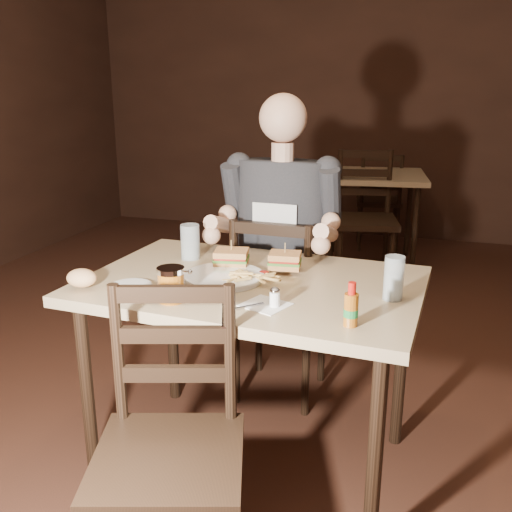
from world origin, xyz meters
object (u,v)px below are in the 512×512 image
(chair_near, at_px, (168,459))
(main_table, at_px, (252,301))
(diner, at_px, (279,206))
(glass_left, at_px, (190,242))
(hot_sauce, at_px, (351,304))
(chair_far, at_px, (281,306))
(bg_chair_near, at_px, (365,221))
(bg_table, at_px, (374,184))
(bg_chair_far, at_px, (379,201))
(dinner_plate, at_px, (224,278))
(side_plate, at_px, (131,288))
(glass_right, at_px, (394,278))
(syrup_dispenser, at_px, (171,284))

(chair_near, bearing_deg, main_table, 69.28)
(chair_near, relative_size, diner, 0.94)
(glass_left, height_order, hot_sauce, glass_left)
(chair_far, relative_size, glass_left, 6.26)
(main_table, xyz_separation_m, bg_chair_near, (0.16, 2.27, -0.19))
(chair_near, bearing_deg, bg_table, 69.55)
(bg_chair_far, xyz_separation_m, hot_sauce, (0.25, -3.68, 0.40))
(chair_near, bearing_deg, hot_sauce, 21.00)
(chair_near, bearing_deg, diner, 72.46)
(dinner_plate, distance_m, hot_sauce, 0.58)
(bg_table, distance_m, side_plate, 3.09)
(side_plate, bearing_deg, main_table, 29.66)
(main_table, bearing_deg, bg_table, 86.78)
(glass_right, bearing_deg, chair_far, 131.86)
(hot_sauce, height_order, side_plate, hot_sauce)
(main_table, relative_size, glass_left, 8.78)
(dinner_plate, height_order, glass_left, glass_left)
(chair_far, distance_m, diner, 0.50)
(main_table, xyz_separation_m, glass_right, (0.51, -0.04, 0.16))
(chair_far, height_order, dinner_plate, chair_far)
(bg_chair_far, xyz_separation_m, bg_chair_near, (0.00, -1.10, 0.06))
(glass_right, height_order, hot_sauce, glass_right)
(chair_near, relative_size, dinner_plate, 3.14)
(diner, relative_size, glass_left, 6.69)
(main_table, distance_m, dinner_plate, 0.14)
(bg_chair_far, bearing_deg, main_table, 79.20)
(hot_sauce, bearing_deg, glass_left, 145.92)
(bg_table, distance_m, diner, 2.33)
(diner, bearing_deg, bg_table, 86.94)
(chair_far, bearing_deg, diner, 90.00)
(chair_near, relative_size, hot_sauce, 6.57)
(main_table, height_order, glass_right, glass_right)
(chair_far, bearing_deg, glass_right, 133.55)
(dinner_plate, xyz_separation_m, glass_left, (-0.23, 0.21, 0.06))
(glass_right, xyz_separation_m, side_plate, (-0.89, -0.17, -0.07))
(bg_chair_far, distance_m, glass_left, 3.24)
(chair_far, relative_size, hot_sauce, 6.54)
(syrup_dispenser, bearing_deg, bg_table, 86.90)
(diner, xyz_separation_m, glass_left, (-0.29, -0.32, -0.11))
(side_plate, bearing_deg, syrup_dispenser, -18.18)
(bg_chair_far, bearing_deg, chair_near, 79.06)
(diner, bearing_deg, bg_chair_near, 85.47)
(hot_sauce, xyz_separation_m, side_plate, (-0.79, 0.09, -0.06))
(bg_chair_far, relative_size, bg_chair_near, 0.88)
(chair_far, xyz_separation_m, glass_left, (-0.30, -0.37, 0.39))
(bg_chair_near, relative_size, glass_right, 6.62)
(bg_table, relative_size, dinner_plate, 3.08)
(chair_far, bearing_deg, syrup_dispenser, 80.78)
(main_table, height_order, bg_chair_near, bg_chair_near)
(chair_near, xyz_separation_m, bg_chair_far, (0.20, 4.03, -0.01))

